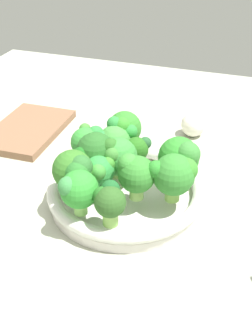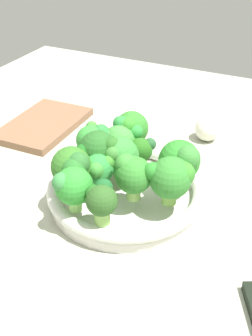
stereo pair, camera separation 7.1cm
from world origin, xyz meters
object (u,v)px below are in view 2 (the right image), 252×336
at_px(broccoli_floret_2, 136,175).
at_px(broccoli_floret_5, 92,139).
at_px(broccoli_floret_8, 119,156).
at_px(broccoli_floret_9, 131,128).
at_px(cutting_board, 43,125).
at_px(broccoli_floret_12, 118,141).
at_px(broccoli_floret_3, 73,167).
at_px(broccoli_floret_11, 73,185).
at_px(broccoli_floret_0, 99,170).
at_px(garlic_bulb, 207,129).
at_px(bowl, 126,192).
at_px(broccoli_floret_7, 98,151).
at_px(broccoli_floret_1, 181,161).
at_px(broccoli_floret_4, 140,150).
at_px(broccoli_floret_6, 101,199).
at_px(broccoli_floret_10, 171,178).

height_order(broccoli_floret_2, broccoli_floret_5, broccoli_floret_2).
distance_m(broccoli_floret_8, broccoli_floret_9, 0.08).
bearing_deg(broccoli_floret_5, cutting_board, 58.53).
height_order(broccoli_floret_2, broccoli_floret_12, broccoli_floret_2).
distance_m(broccoli_floret_3, broccoli_floret_11, 0.04).
relative_size(broccoli_floret_2, broccoli_floret_3, 0.96).
bearing_deg(broccoli_floret_9, broccoli_floret_0, -179.57).
bearing_deg(broccoli_floret_2, garlic_bulb, -5.53).
distance_m(broccoli_floret_3, garlic_bulb, 0.36).
height_order(bowl, broccoli_floret_7, broccoli_floret_7).
distance_m(bowl, broccoli_floret_12, 0.10).
xyz_separation_m(broccoli_floret_0, broccoli_floret_7, (0.04, 0.02, 0.01)).
bearing_deg(broccoli_floret_5, broccoli_floret_9, -45.09).
distance_m(broccoli_floret_7, broccoli_floret_11, 0.10).
height_order(bowl, broccoli_floret_1, broccoli_floret_1).
bearing_deg(broccoli_floret_5, broccoli_floret_11, -161.86).
bearing_deg(broccoli_floret_4, broccoli_floret_3, 154.56).
xyz_separation_m(bowl, broccoli_floret_8, (0.02, 0.02, 0.06)).
bearing_deg(broccoli_floret_6, broccoli_floret_0, 31.03).
bearing_deg(broccoli_floret_8, broccoli_floret_12, 28.68).
bearing_deg(broccoli_floret_3, broccoli_floret_2, -72.71).
bearing_deg(bowl, broccoli_floret_12, 36.19).
bearing_deg(garlic_bulb, broccoli_floret_2, 174.47).
xyz_separation_m(broccoli_floret_5, broccoli_floret_10, (-0.06, -0.17, 0.01)).
bearing_deg(broccoli_floret_9, broccoli_floret_8, -169.21).
distance_m(broccoli_floret_4, broccoli_floret_7, 0.08).
bearing_deg(broccoli_floret_0, broccoli_floret_2, -92.59).
relative_size(broccoli_floret_2, cutting_board, 0.36).
xyz_separation_m(bowl, broccoli_floret_5, (0.04, 0.09, 0.06)).
relative_size(broccoli_floret_6, broccoli_floret_7, 0.83).
bearing_deg(broccoli_floret_4, broccoli_floret_12, 92.66).
bearing_deg(broccoli_floret_11, broccoli_floret_12, 1.36).
xyz_separation_m(bowl, broccoli_floret_2, (-0.03, -0.03, 0.06)).
height_order(broccoli_floret_10, broccoli_floret_11, broccoli_floret_10).
xyz_separation_m(broccoli_floret_0, broccoli_floret_2, (-0.00, -0.07, 0.01)).
bearing_deg(broccoli_floret_6, broccoli_floret_8, 14.17).
bearing_deg(bowl, broccoli_floret_3, 134.41).
height_order(bowl, broccoli_floret_10, broccoli_floret_10).
distance_m(broccoli_floret_9, cutting_board, 0.27).
relative_size(bowl, broccoli_floret_4, 5.12).
height_order(broccoli_floret_5, broccoli_floret_12, same).
bearing_deg(broccoli_floret_5, broccoli_floret_2, -122.62).
relative_size(broccoli_floret_6, garlic_bulb, 1.23).
relative_size(broccoli_floret_2, broccoli_floret_4, 1.48).
relative_size(broccoli_floret_3, cutting_board, 0.38).
bearing_deg(broccoli_floret_4, broccoli_floret_2, -160.16).
bearing_deg(broccoli_floret_4, broccoli_floret_9, 46.37).
bearing_deg(broccoli_floret_1, broccoli_floret_5, 85.06).
xyz_separation_m(broccoli_floret_0, cutting_board, (0.19, 0.25, -0.06)).
relative_size(broccoli_floret_2, broccoli_floret_10, 0.96).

